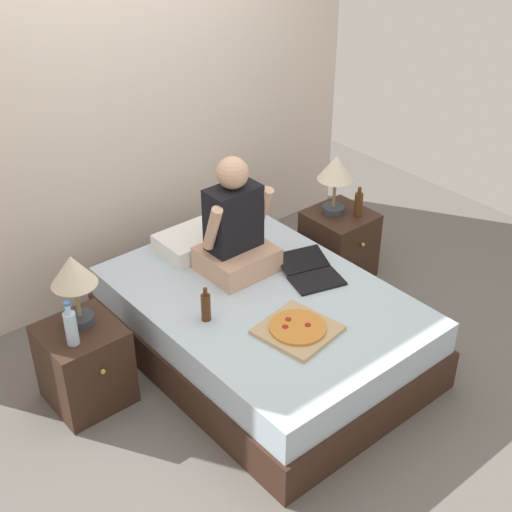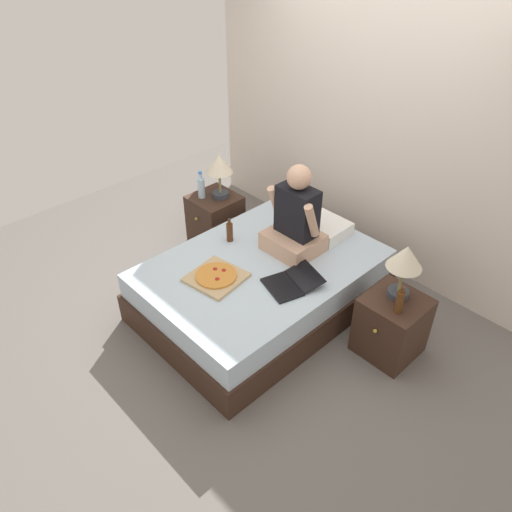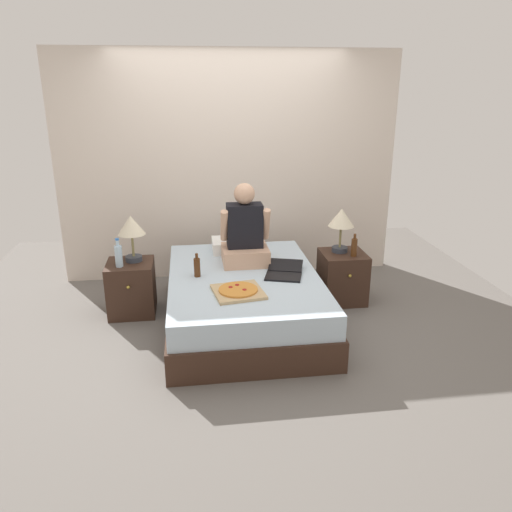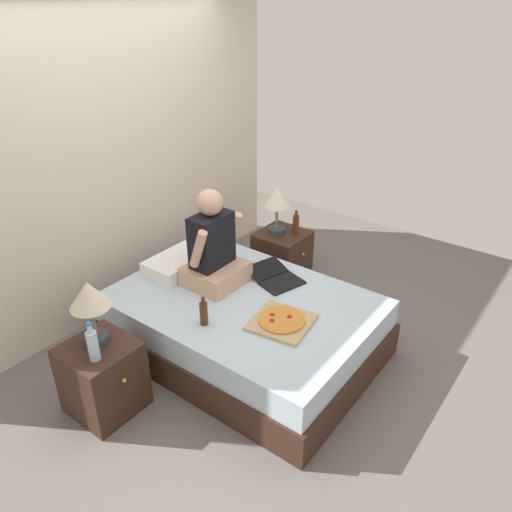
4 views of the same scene
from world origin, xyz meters
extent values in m
plane|color=#66605B|center=(0.00, 0.00, 0.00)|extent=(5.76, 5.76, 0.00)
cube|color=beige|center=(0.00, 1.35, 1.25)|extent=(3.76, 0.12, 2.50)
cube|color=#382319|center=(0.00, 0.00, 0.13)|extent=(1.40, 1.98, 0.27)
cube|color=silver|center=(0.00, 0.00, 0.37)|extent=(1.36, 1.92, 0.22)
cube|color=#382319|center=(-1.06, 0.37, 0.26)|extent=(0.44, 0.44, 0.52)
sphere|color=gold|center=(-1.06, 0.14, 0.36)|extent=(0.03, 0.03, 0.03)
cylinder|color=#333842|center=(-1.02, 0.42, 0.54)|extent=(0.16, 0.16, 0.05)
cylinder|color=olive|center=(-1.02, 0.42, 0.68)|extent=(0.02, 0.02, 0.22)
cone|color=beige|center=(-1.02, 0.42, 0.88)|extent=(0.26, 0.26, 0.18)
cylinder|color=silver|center=(-1.14, 0.28, 0.62)|extent=(0.07, 0.07, 0.20)
cylinder|color=silver|center=(-1.14, 0.28, 0.75)|extent=(0.03, 0.03, 0.06)
cylinder|color=blue|center=(-1.14, 0.28, 0.79)|extent=(0.04, 0.04, 0.02)
cube|color=#382319|center=(1.06, 0.37, 0.26)|extent=(0.44, 0.44, 0.52)
sphere|color=gold|center=(1.06, 0.14, 0.36)|extent=(0.03, 0.03, 0.03)
cylinder|color=#333842|center=(1.03, 0.42, 0.54)|extent=(0.16, 0.16, 0.05)
cylinder|color=olive|center=(1.03, 0.42, 0.68)|extent=(0.02, 0.02, 0.22)
cone|color=beige|center=(1.03, 0.42, 0.88)|extent=(0.26, 0.26, 0.18)
cylinder|color=#512D14|center=(1.13, 0.27, 0.61)|extent=(0.06, 0.06, 0.18)
cylinder|color=#512D14|center=(1.13, 0.27, 0.72)|extent=(0.03, 0.03, 0.05)
cube|color=white|center=(0.01, 0.71, 0.54)|extent=(0.52, 0.34, 0.12)
cube|color=tan|center=(0.05, 0.32, 0.56)|extent=(0.44, 0.40, 0.16)
cube|color=black|center=(0.05, 0.35, 0.85)|extent=(0.34, 0.20, 0.42)
sphere|color=tan|center=(0.05, 0.35, 1.16)|extent=(0.20, 0.20, 0.20)
cylinder|color=tan|center=(-0.15, 0.30, 0.87)|extent=(0.07, 0.18, 0.32)
cylinder|color=tan|center=(0.25, 0.30, 0.87)|extent=(0.07, 0.18, 0.32)
cube|color=black|center=(0.35, -0.12, 0.49)|extent=(0.37, 0.30, 0.02)
cube|color=black|center=(0.41, 0.08, 0.53)|extent=(0.36, 0.28, 0.06)
cube|color=tan|center=(-0.09, -0.41, 0.50)|extent=(0.46, 0.46, 0.03)
cylinder|color=#CC7F33|center=(-0.09, -0.41, 0.52)|extent=(0.33, 0.33, 0.02)
cylinder|color=maroon|center=(-0.15, -0.37, 0.53)|extent=(0.04, 0.04, 0.00)
cylinder|color=maroon|center=(-0.04, -0.44, 0.53)|extent=(0.04, 0.04, 0.00)
cylinder|color=maroon|center=(-0.09, -0.33, 0.53)|extent=(0.04, 0.04, 0.00)
cylinder|color=#4C2811|center=(-0.42, 0.02, 0.57)|extent=(0.06, 0.06, 0.17)
cylinder|color=#4C2811|center=(-0.42, 0.02, 0.68)|extent=(0.03, 0.03, 0.05)
camera|label=1|loc=(-2.35, -2.72, 3.02)|focal=50.00mm
camera|label=2|loc=(2.35, -2.30, 2.98)|focal=35.00mm
camera|label=3|loc=(-0.47, -4.23, 2.16)|focal=35.00mm
camera|label=4|loc=(-2.48, -1.99, 2.56)|focal=35.00mm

